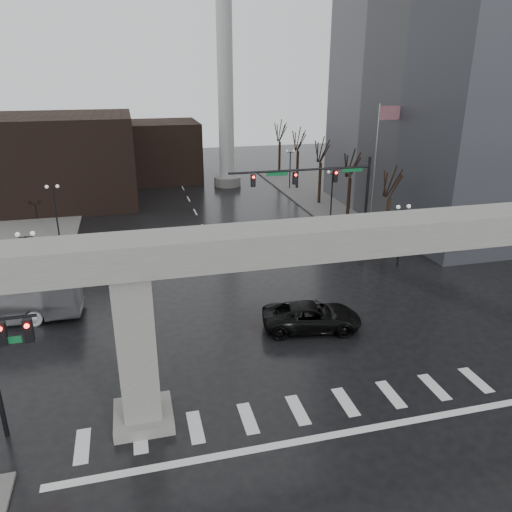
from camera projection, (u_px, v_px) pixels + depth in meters
name	position (u px, v px, depth m)	size (l,w,h in m)	color
ground	(291.00, 397.00, 24.18)	(160.00, 160.00, 0.00)	black
sidewalk_ne	(399.00, 193.00, 62.76)	(28.00, 36.00, 0.15)	#615F5D
elevated_guideway	(322.00, 263.00, 22.02)	(48.00, 2.60, 8.70)	gray
building_far_left	(62.00, 160.00, 57.20)	(16.00, 14.00, 10.00)	black
building_far_mid	(162.00, 151.00, 69.39)	(10.00, 10.00, 8.00)	black
smokestack	(225.00, 81.00, 62.48)	(3.60, 3.60, 30.00)	silver
signal_mast_arm	(326.00, 185.00, 41.21)	(12.12, 0.43, 8.00)	black
signal_left_pole	(4.00, 353.00, 20.35)	(2.30, 0.30, 6.00)	black
flagpole_assembly	(379.00, 155.00, 44.96)	(2.06, 0.12, 12.00)	silver
lamp_right_0	(402.00, 225.00, 38.74)	(1.22, 0.32, 5.11)	black
lamp_right_1	(332.00, 186.00, 51.42)	(1.22, 0.32, 5.11)	black
lamp_right_2	(290.00, 162.00, 64.10)	(1.22, 0.32, 5.11)	black
lamp_left_0	(29.00, 256.00, 32.50)	(1.22, 0.32, 5.11)	black
lamp_left_1	(54.00, 203.00, 45.18)	(1.22, 0.32, 5.11)	black
lamp_left_2	(69.00, 173.00, 57.86)	(1.22, 0.32, 5.11)	black
tree_right_0	(388.00, 218.00, 42.86)	(1.09, 1.58, 7.50)	black
tree_right_1	(349.00, 196.00, 50.09)	(1.09, 1.61, 7.67)	black
tree_right_2	(320.00, 179.00, 57.31)	(1.10, 1.63, 7.85)	black
tree_right_3	(298.00, 166.00, 64.53)	(1.11, 1.66, 8.02)	black
tree_right_4	(280.00, 155.00, 71.75)	(1.12, 1.69, 8.19)	black
pickup_truck	(312.00, 316.00, 30.20)	(2.76, 5.98, 1.66)	black
far_car	(159.00, 237.00, 44.75)	(1.54, 3.82, 1.30)	black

